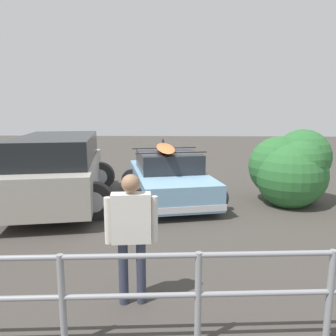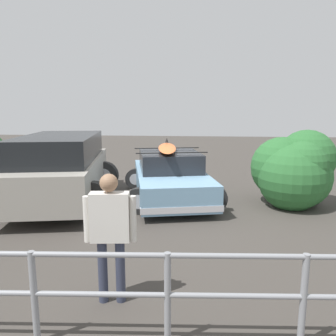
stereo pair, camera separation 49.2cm
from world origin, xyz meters
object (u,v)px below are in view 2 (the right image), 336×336
(suv_car, at_px, (61,167))
(bush_near_left, at_px, (294,172))
(sedan_car, at_px, (170,176))
(person_bystander, at_px, (110,227))

(suv_car, relative_size, bush_near_left, 2.40)
(bush_near_left, bearing_deg, suv_car, 2.67)
(sedan_car, distance_m, person_bystander, 4.99)
(suv_car, bearing_deg, person_bystander, 120.15)
(sedan_car, distance_m, bush_near_left, 3.19)
(suv_car, bearing_deg, bush_near_left, -177.33)
(person_bystander, height_order, bush_near_left, bush_near_left)
(person_bystander, bearing_deg, bush_near_left, -126.62)
(sedan_car, bearing_deg, suv_car, 13.11)
(suv_car, distance_m, bush_near_left, 5.94)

